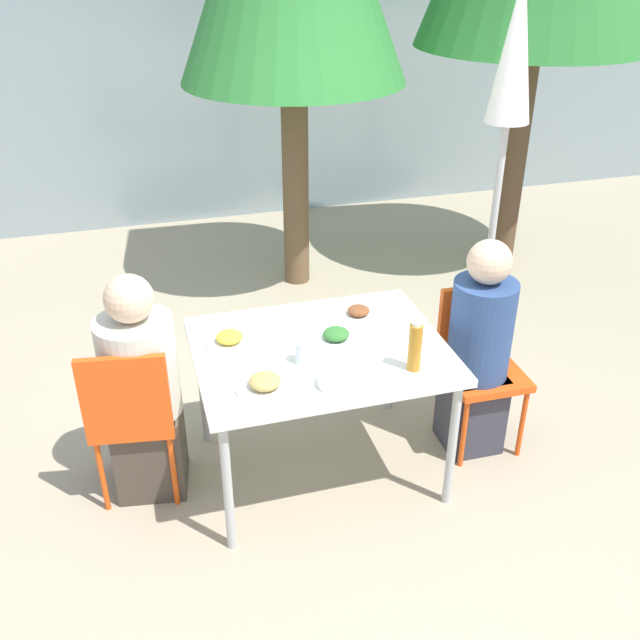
# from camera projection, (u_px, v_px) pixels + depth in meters

# --- Properties ---
(ground_plane) EXTENTS (24.00, 24.00, 0.00)m
(ground_plane) POSITION_uv_depth(u_px,v_px,m) (320.00, 468.00, 3.82)
(ground_plane) COLOR tan
(building_facade) EXTENTS (10.00, 0.20, 3.00)m
(building_facade) POSITION_uv_depth(u_px,v_px,m) (200.00, 56.00, 6.38)
(building_facade) COLOR #89999E
(building_facade) RESTS_ON ground
(dining_table) EXTENTS (1.21, 0.94, 0.76)m
(dining_table) POSITION_uv_depth(u_px,v_px,m) (320.00, 358.00, 3.47)
(dining_table) COLOR white
(dining_table) RESTS_ON ground
(chair_left) EXTENTS (0.46, 0.46, 0.89)m
(chair_left) POSITION_uv_depth(u_px,v_px,m) (132.00, 410.00, 3.39)
(chair_left) COLOR #E54C14
(chair_left) RESTS_ON ground
(person_left) EXTENTS (0.38, 0.38, 1.19)m
(person_left) POSITION_uv_depth(u_px,v_px,m) (143.00, 394.00, 3.45)
(person_left) COLOR #473D33
(person_left) RESTS_ON ground
(chair_right) EXTENTS (0.41, 0.41, 0.89)m
(chair_right) POSITION_uv_depth(u_px,v_px,m) (479.00, 354.00, 3.83)
(chair_right) COLOR #E54C14
(chair_right) RESTS_ON ground
(person_right) EXTENTS (0.33, 0.33, 1.22)m
(person_right) POSITION_uv_depth(u_px,v_px,m) (478.00, 353.00, 3.72)
(person_right) COLOR #383842
(person_right) RESTS_ON ground
(closed_umbrella) EXTENTS (0.36, 0.36, 2.38)m
(closed_umbrella) POSITION_uv_depth(u_px,v_px,m) (509.00, 98.00, 3.91)
(closed_umbrella) COLOR #333333
(closed_umbrella) RESTS_ON ground
(plate_0) EXTENTS (0.24, 0.24, 0.07)m
(plate_0) POSITION_uv_depth(u_px,v_px,m) (336.00, 337.00, 3.48)
(plate_0) COLOR white
(plate_0) RESTS_ON dining_table
(plate_1) EXTENTS (0.21, 0.21, 0.06)m
(plate_1) POSITION_uv_depth(u_px,v_px,m) (358.00, 313.00, 3.70)
(plate_1) COLOR white
(plate_1) RESTS_ON dining_table
(plate_2) EXTENTS (0.26, 0.26, 0.07)m
(plate_2) POSITION_uv_depth(u_px,v_px,m) (265.00, 384.00, 3.12)
(plate_2) COLOR white
(plate_2) RESTS_ON dining_table
(plate_3) EXTENTS (0.24, 0.24, 0.07)m
(plate_3) POSITION_uv_depth(u_px,v_px,m) (230.00, 340.00, 3.46)
(plate_3) COLOR white
(plate_3) RESTS_ON dining_table
(bottle) EXTENTS (0.06, 0.06, 0.25)m
(bottle) POSITION_uv_depth(u_px,v_px,m) (415.00, 347.00, 3.22)
(bottle) COLOR #B7751E
(bottle) RESTS_ON dining_table
(drinking_cup) EXTENTS (0.07, 0.07, 0.11)m
(drinking_cup) POSITION_uv_depth(u_px,v_px,m) (302.00, 353.00, 3.30)
(drinking_cup) COLOR silver
(drinking_cup) RESTS_ON dining_table
(salad_bowl) EXTENTS (0.19, 0.19, 0.05)m
(salad_bowl) POSITION_uv_depth(u_px,v_px,m) (338.00, 381.00, 3.15)
(salad_bowl) COLOR white
(salad_bowl) RESTS_ON dining_table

